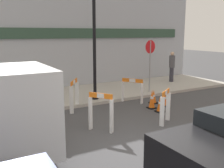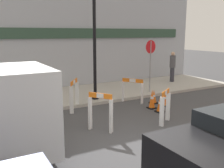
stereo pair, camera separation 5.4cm
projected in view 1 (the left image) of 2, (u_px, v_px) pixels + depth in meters
The scene contains 14 objects.
ground_plane at pixel (148, 156), 6.10m from camera, with size 60.00×60.00×0.00m, color #424244.
sidewalk_slab at pixel (60, 97), 11.46m from camera, with size 18.00×3.57×0.13m.
storefront_facade at pixel (46, 34), 12.53m from camera, with size 18.00×0.22×5.50m.
stop_sign at pixel (150, 58), 11.90m from camera, with size 0.60×0.11×2.37m.
barricade_0 at pixel (74, 94), 9.58m from camera, with size 0.63×0.80×1.15m.
barricade_1 at pixel (101, 111), 7.54m from camera, with size 0.54×0.69×1.13m.
barricade_2 at pixel (165, 106), 8.22m from camera, with size 0.67×0.49×1.07m.
barricade_3 at pixel (132, 90), 10.69m from camera, with size 0.61×0.83×0.99m.
traffic_cone_0 at pixel (165, 99), 10.25m from camera, with size 0.30×0.30×0.56m.
traffic_cone_1 at pixel (154, 97), 10.62m from camera, with size 0.30×0.30×0.55m.
traffic_cone_2 at pixel (152, 99), 9.88m from camera, with size 0.30×0.30×0.73m.
traffic_cone_3 at pixel (160, 104), 9.45m from camera, with size 0.30×0.30×0.59m.
person_worker at pixel (52, 97), 7.87m from camera, with size 0.32×0.32×1.67m.
person_pedestrian at pixel (172, 66), 14.58m from camera, with size 0.36×0.36×1.67m.
Camera 1 is at (-3.53, -4.52, 2.81)m, focal length 42.00 mm.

